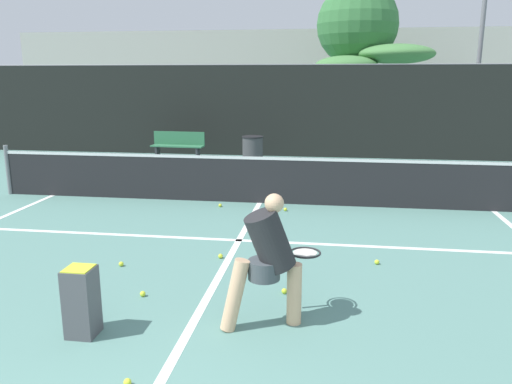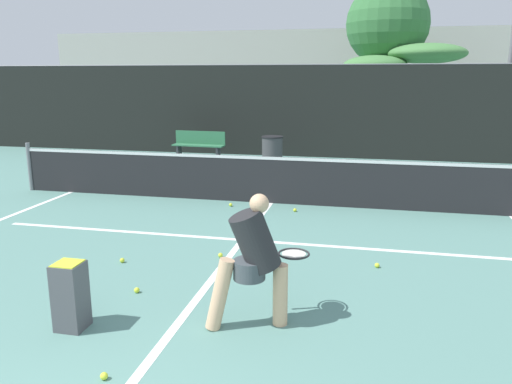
% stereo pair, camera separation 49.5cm
% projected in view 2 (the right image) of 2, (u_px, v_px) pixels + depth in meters
% --- Properties ---
extents(court_service_line, '(8.25, 0.10, 0.01)m').
position_uv_depth(court_service_line, '(242.00, 240.00, 7.84)').
color(court_service_line, white).
rests_on(court_service_line, ground).
extents(court_center_mark, '(0.10, 7.07, 0.01)m').
position_uv_depth(court_center_mark, '(222.00, 266.00, 6.75)').
color(court_center_mark, white).
rests_on(court_center_mark, ground).
extents(net, '(11.09, 0.09, 1.07)m').
position_uv_depth(net, '(271.00, 178.00, 10.00)').
color(net, slate).
rests_on(net, ground).
extents(fence_back, '(24.00, 0.06, 2.87)m').
position_uv_depth(fence_back, '(308.00, 111.00, 15.57)').
color(fence_back, black).
rests_on(fence_back, ground).
extents(player_practicing, '(1.07, 0.86, 1.41)m').
position_uv_depth(player_practicing, '(254.00, 257.00, 4.99)').
color(player_practicing, '#DBAD84').
rests_on(player_practicing, ground).
extents(tennis_ball_scattered_0, '(0.07, 0.07, 0.07)m').
position_uv_depth(tennis_ball_scattered_0, '(104.00, 376.00, 4.23)').
color(tennis_ball_scattered_0, '#D1E033').
rests_on(tennis_ball_scattered_0, ground).
extents(tennis_ball_scattered_1, '(0.07, 0.07, 0.07)m').
position_uv_depth(tennis_ball_scattered_1, '(137.00, 290.00, 5.93)').
color(tennis_ball_scattered_1, '#D1E033').
rests_on(tennis_ball_scattered_1, ground).
extents(tennis_ball_scattered_3, '(0.07, 0.07, 0.07)m').
position_uv_depth(tennis_ball_scattered_3, '(295.00, 210.00, 9.46)').
color(tennis_ball_scattered_3, '#D1E033').
rests_on(tennis_ball_scattered_3, ground).
extents(tennis_ball_scattered_4, '(0.07, 0.07, 0.07)m').
position_uv_depth(tennis_ball_scattered_4, '(220.00, 255.00, 7.08)').
color(tennis_ball_scattered_4, '#D1E033').
rests_on(tennis_ball_scattered_4, ground).
extents(tennis_ball_scattered_5, '(0.07, 0.07, 0.07)m').
position_uv_depth(tennis_ball_scattered_5, '(231.00, 205.00, 9.85)').
color(tennis_ball_scattered_5, '#D1E033').
rests_on(tennis_ball_scattered_5, ground).
extents(tennis_ball_scattered_6, '(0.07, 0.07, 0.07)m').
position_uv_depth(tennis_ball_scattered_6, '(122.00, 260.00, 6.89)').
color(tennis_ball_scattered_6, '#D1E033').
rests_on(tennis_ball_scattered_6, ground).
extents(tennis_ball_scattered_9, '(0.07, 0.07, 0.07)m').
position_uv_depth(tennis_ball_scattered_9, '(277.00, 292.00, 5.88)').
color(tennis_ball_scattered_9, '#D1E033').
rests_on(tennis_ball_scattered_9, ground).
extents(tennis_ball_scattered_10, '(0.07, 0.07, 0.07)m').
position_uv_depth(tennis_ball_scattered_10, '(377.00, 265.00, 6.71)').
color(tennis_ball_scattered_10, '#D1E033').
rests_on(tennis_ball_scattered_10, ground).
extents(ball_hopper, '(0.28, 0.28, 0.71)m').
position_uv_depth(ball_hopper, '(70.00, 294.00, 5.03)').
color(ball_hopper, '#4C4C51').
rests_on(ball_hopper, ground).
extents(courtside_bench, '(1.63, 0.47, 0.86)m').
position_uv_depth(courtside_bench, '(199.00, 144.00, 15.29)').
color(courtside_bench, '#33724C').
rests_on(courtside_bench, ground).
extents(trash_bin, '(0.63, 0.63, 0.80)m').
position_uv_depth(trash_bin, '(272.00, 150.00, 14.60)').
color(trash_bin, '#3F3F42').
rests_on(trash_bin, ground).
extents(parked_car, '(1.73, 4.14, 1.46)m').
position_uv_depth(parked_car, '(244.00, 124.00, 20.00)').
color(parked_car, '#B7B7BC').
rests_on(parked_car, ground).
extents(tree_west, '(2.88, 2.88, 3.41)m').
position_uv_depth(tree_west, '(375.00, 66.00, 22.40)').
color(tree_west, brown).
rests_on(tree_west, ground).
extents(tree_mid, '(3.90, 3.90, 6.87)m').
position_uv_depth(tree_mid, '(388.00, 24.00, 23.57)').
color(tree_mid, brown).
rests_on(tree_mid, ground).
extents(tree_east, '(3.45, 3.45, 3.93)m').
position_uv_depth(tree_east, '(427.00, 54.00, 22.28)').
color(tree_east, brown).
rests_on(tree_east, ground).
extents(building_far, '(36.00, 2.40, 5.14)m').
position_uv_depth(building_far, '(338.00, 75.00, 30.10)').
color(building_far, '#B2ADA3').
rests_on(building_far, ground).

